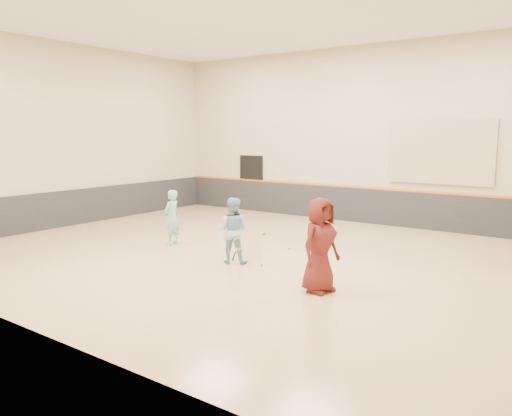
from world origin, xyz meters
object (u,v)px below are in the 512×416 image
Objects in this scene: girl at (172,218)px; young_man at (320,245)px; spare_racket at (266,232)px; instructor at (232,230)px.

young_man is at bearing 68.08° from girl.
young_man is at bearing -45.12° from spare_racket.
girl is 0.82× the size of young_man.
spare_racket is at bearing 56.74° from young_man.
girl is at bearing 88.20° from young_man.
instructor reaches higher than spare_racket.
instructor is (2.58, -0.55, 0.02)m from girl.
instructor reaches higher than girl.
instructor is at bearing -68.97° from spare_racket.
young_man is at bearing 142.44° from instructor.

